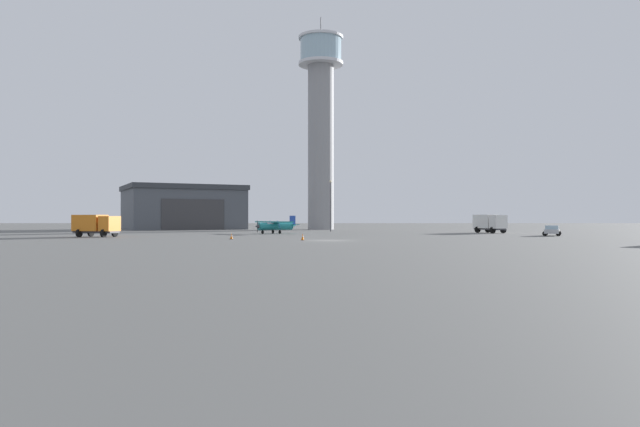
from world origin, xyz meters
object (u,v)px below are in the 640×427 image
truck_box_white (488,222)px  car_silver (551,230)px  traffic_cone_near_left (301,237)px  control_tower (320,117)px  airplane_teal (275,225)px  truck_box_orange (94,224)px  traffic_cone_near_right (230,236)px  light_post_west (329,201)px

truck_box_white → car_silver: truck_box_white is taller
car_silver → traffic_cone_near_left: car_silver is taller
car_silver → control_tower: bearing=-120.0°
traffic_cone_near_left → car_silver: bearing=25.4°
airplane_teal → truck_box_orange: bearing=0.1°
traffic_cone_near_right → truck_box_orange: bearing=156.8°
light_post_west → control_tower: bearing=95.5°
control_tower → light_post_west: bearing=-84.5°
light_post_west → traffic_cone_near_right: light_post_west is taller
car_silver → traffic_cone_near_left: size_ratio=6.00×
control_tower → truck_box_white: bearing=-45.5°
light_post_west → traffic_cone_near_left: light_post_west is taller
airplane_teal → truck_box_white: bearing=151.7°
light_post_west → traffic_cone_near_left: bearing=-95.3°
control_tower → car_silver: control_tower is taller
truck_box_white → traffic_cone_near_left: 41.50m
airplane_teal → traffic_cone_near_left: 26.47m
car_silver → traffic_cone_near_left: bearing=-41.0°
truck_box_orange → car_silver: (58.88, 4.57, -0.85)m
truck_box_white → traffic_cone_near_right: 45.49m
traffic_cone_near_left → control_tower: bearing=88.0°
truck_box_orange → traffic_cone_near_left: (26.21, -10.93, -1.22)m
control_tower → light_post_west: size_ratio=4.86×
airplane_teal → truck_box_white: 33.71m
airplane_teal → light_post_west: 16.62m
truck_box_white → traffic_cone_near_right: size_ratio=9.55×
control_tower → truck_box_white: (26.62, -27.12, -21.47)m
control_tower → airplane_teal: size_ratio=5.26×
car_silver → traffic_cone_near_right: bearing=-49.5°
traffic_cone_near_right → light_post_west: bearing=72.2°
truck_box_white → car_silver: bearing=-4.7°
control_tower → traffic_cone_near_left: bearing=-92.0°
truck_box_orange → truck_box_white: 58.06m
truck_box_orange → light_post_west: light_post_west is taller
truck_box_orange → traffic_cone_near_left: size_ratio=8.12×
light_post_west → traffic_cone_near_left: size_ratio=12.18×
traffic_cone_near_right → car_silver: bearing=16.9°
control_tower → truck_box_white: size_ratio=6.89×
truck_box_orange → traffic_cone_near_right: 19.81m
truck_box_white → traffic_cone_near_right: (-36.67, -26.89, -1.33)m
truck_box_white → airplane_teal: bearing=-103.4°
airplane_teal → light_post_west: bearing=-157.1°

